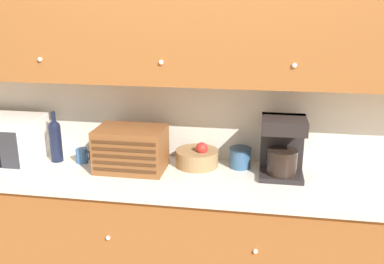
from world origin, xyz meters
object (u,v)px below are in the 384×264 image
Objects in this scene: mug at (82,156)px; storage_canister at (240,158)px; wine_bottle at (55,139)px; fruit_basket at (197,157)px; coffee_maker at (282,146)px; bread_box at (131,149)px.

mug is 0.69× the size of storage_canister.
wine_bottle is at bearing -175.89° from storage_canister.
fruit_basket is 0.74× the size of coffee_maker.
coffee_maker is (0.52, -0.07, 0.13)m from fruit_basket.
wine_bottle is at bearing -175.77° from fruit_basket.
coffee_maker is at bearing -0.15° from wine_bottle.
mug is 0.37m from bread_box.
bread_box is 0.92m from coffee_maker.
coffee_maker reaches higher than bread_box.
bread_box is 1.15× the size of coffee_maker.
fruit_basket reaches higher than mug.
mug is (0.18, -0.00, -0.10)m from wine_bottle.
storage_canister reaches higher than mug.
wine_bottle is 1.45m from coffee_maker.
fruit_basket is at bearing 172.17° from coffee_maker.
bread_box reaches higher than fruit_basket.
mug is 0.23× the size of bread_box.
storage_canister is (1.20, 0.09, -0.09)m from wine_bottle.
wine_bottle reaches higher than storage_canister.
wine_bottle reaches higher than bread_box.
coffee_maker is at bearing -19.60° from storage_canister.
fruit_basket is (0.75, 0.07, 0.01)m from mug.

